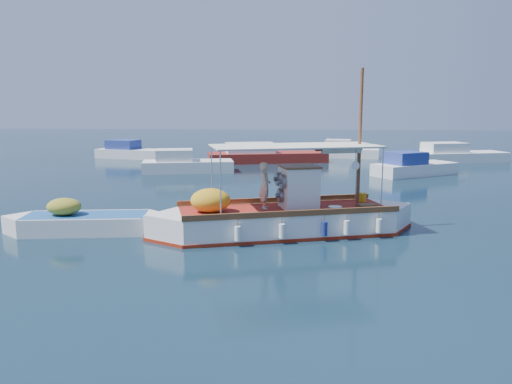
{
  "coord_description": "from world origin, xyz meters",
  "views": [
    {
      "loc": [
        0.65,
        -17.65,
        4.59
      ],
      "look_at": [
        -0.64,
        0.0,
        1.52
      ],
      "focal_mm": 35.0,
      "sensor_mm": 36.0,
      "label": 1
    }
  ],
  "objects": [
    {
      "name": "bg_boat_far_w",
      "position": [
        -13.65,
        25.53,
        0.49
      ],
      "size": [
        6.71,
        3.77,
        1.8
      ],
      "rotation": [
        0.0,
        0.0,
        -0.24
      ],
      "color": "silver",
      "rests_on": "ground"
    },
    {
      "name": "ground",
      "position": [
        0.0,
        0.0,
        0.0
      ],
      "size": [
        160.0,
        160.0,
        0.0
      ],
      "primitive_type": "plane",
      "color": "black",
      "rests_on": "ground"
    },
    {
      "name": "bg_boat_far_n",
      "position": [
        5.36,
        27.35,
        0.49
      ],
      "size": [
        5.78,
        2.96,
        1.8
      ],
      "rotation": [
        0.0,
        0.0,
        -0.18
      ],
      "color": "silver",
      "rests_on": "ground"
    },
    {
      "name": "dinghy",
      "position": [
        -6.93,
        -0.36,
        0.31
      ],
      "size": [
        5.98,
        2.29,
        1.47
      ],
      "rotation": [
        0.0,
        0.0,
        0.14
      ],
      "color": "white",
      "rests_on": "ground"
    },
    {
      "name": "bg_boat_n",
      "position": [
        -1.71,
        23.14,
        0.49
      ],
      "size": [
        10.03,
        4.97,
        1.8
      ],
      "rotation": [
        0.0,
        0.0,
        0.24
      ],
      "color": "maroon",
      "rests_on": "ground"
    },
    {
      "name": "bg_boat_nw",
      "position": [
        -6.83,
        16.56,
        0.49
      ],
      "size": [
        6.57,
        3.64,
        1.8
      ],
      "rotation": [
        0.0,
        0.0,
        0.21
      ],
      "color": "silver",
      "rests_on": "ground"
    },
    {
      "name": "fishing_caique",
      "position": [
        0.36,
        0.05,
        0.54
      ],
      "size": [
        9.62,
        4.69,
        6.12
      ],
      "rotation": [
        0.0,
        0.0,
        0.29
      ],
      "color": "white",
      "rests_on": "ground"
    },
    {
      "name": "bg_boat_e",
      "position": [
        14.04,
        24.63,
        0.49
      ],
      "size": [
        8.42,
        4.51,
        1.8
      ],
      "rotation": [
        0.0,
        0.0,
        0.25
      ],
      "color": "silver",
      "rests_on": "ground"
    },
    {
      "name": "bg_boat_ne",
      "position": [
        8.67,
        16.06,
        0.49
      ],
      "size": [
        6.11,
        4.91,
        1.8
      ],
      "rotation": [
        0.0,
        0.0,
        0.55
      ],
      "color": "silver",
      "rests_on": "ground"
    }
  ]
}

